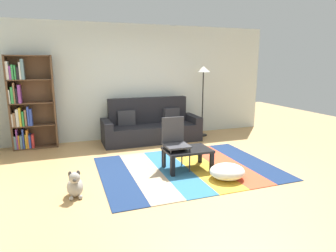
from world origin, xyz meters
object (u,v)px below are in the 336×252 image
Objects in this scene: dog at (75,186)px; folding_chair at (175,139)px; tv_remote at (182,149)px; pouf at (227,172)px; couch at (151,127)px; bookshelf at (27,106)px; coffee_table at (187,152)px; standing_lamp at (203,78)px.

folding_chair is at bearing 17.91° from dog.
dog is at bearing -169.23° from tv_remote.
folding_chair reaches higher than dog.
folding_chair reaches higher than pouf.
couch is 2.71m from pouf.
tv_remote is (-0.53, 0.62, 0.25)m from pouf.
couch reaches higher than tv_remote.
pouf is at bearing -79.98° from couch.
tv_remote is at bearing 130.05° from pouf.
folding_chair reaches higher than tv_remote.
bookshelf is 3.48× the size of pouf.
pouf is 1.03m from folding_chair.
bookshelf is at bearing -166.77° from folding_chair.
folding_chair is (-0.61, 0.72, 0.41)m from pouf.
dog is 1.80m from folding_chair.
bookshelf is (-2.63, 0.28, 0.59)m from couch.
couch is at bearing 85.13° from tv_remote.
bookshelf is at bearing 173.85° from couch.
standing_lamp is at bearing 57.81° from coffee_table.
bookshelf is 3.51m from tv_remote.
pouf is at bearing -108.25° from standing_lamp.
couch is 1.15× the size of bookshelf.
couch is 2.71m from bookshelf.
standing_lamp is 1.92× the size of folding_chair.
tv_remote is at bearing 14.09° from dog.
pouf is 0.33× the size of standing_lamp.
tv_remote is (-0.05, -2.04, 0.04)m from couch.
dog is at bearing -141.66° from standing_lamp.
dog is (0.81, -2.76, -0.77)m from bookshelf.
pouf is at bearing -55.77° from coffee_table.
standing_lamp reaches higher than dog.
standing_lamp is at bearing 1.46° from couch.
tv_remote is at bearing -124.32° from standing_lamp.
bookshelf is 4.35m from pouf.
dog is 0.44× the size of folding_chair.
dog is at bearing -166.89° from coffee_table.
dog is at bearing -73.62° from bookshelf.
bookshelf is 13.12× the size of tv_remote.
coffee_table is (0.05, -2.04, -0.03)m from couch.
couch is 4.00× the size of pouf.
pouf is at bearing 5.14° from folding_chair.
couch is 15.07× the size of tv_remote.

